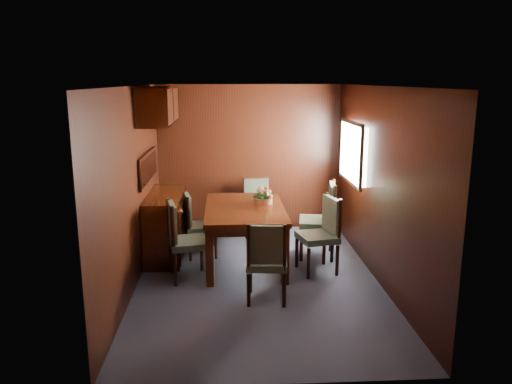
{
  "coord_description": "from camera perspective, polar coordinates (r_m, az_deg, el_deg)",
  "views": [
    {
      "loc": [
        -0.37,
        -5.92,
        2.48
      ],
      "look_at": [
        0.0,
        0.37,
        1.05
      ],
      "focal_mm": 35.0,
      "sensor_mm": 36.0,
      "label": 1
    }
  ],
  "objects": [
    {
      "name": "ground",
      "position": [
        6.43,
        0.2,
        -9.9
      ],
      "size": [
        4.5,
        4.5,
        0.0
      ],
      "primitive_type": "plane",
      "color": "#383D4D",
      "rests_on": "ground"
    },
    {
      "name": "chair_left_near",
      "position": [
        6.32,
        -8.47,
        -5.03
      ],
      "size": [
        0.55,
        0.57,
        1.01
      ],
      "rotation": [
        0.0,
        0.0,
        -1.35
      ],
      "color": "black",
      "rests_on": "ground"
    },
    {
      "name": "flower_centerpiece",
      "position": [
        6.89,
        0.83,
        -0.25
      ],
      "size": [
        0.28,
        0.28,
        0.28
      ],
      "color": "#AD5835",
      "rests_on": "dining_table"
    },
    {
      "name": "room_shell",
      "position": [
        6.32,
        -0.93,
        5.06
      ],
      "size": [
        3.06,
        4.52,
        2.41
      ],
      "color": "black",
      "rests_on": "ground"
    },
    {
      "name": "chair_left_far",
      "position": [
        7.12,
        -6.93,
        -3.36
      ],
      "size": [
        0.5,
        0.51,
        0.92
      ],
      "rotation": [
        0.0,
        0.0,
        -1.36
      ],
      "color": "black",
      "rests_on": "ground"
    },
    {
      "name": "chair_right_far",
      "position": [
        7.09,
        7.67,
        -2.69
      ],
      "size": [
        0.57,
        0.59,
        1.08
      ],
      "rotation": [
        0.0,
        0.0,
        1.41
      ],
      "color": "black",
      "rests_on": "ground"
    },
    {
      "name": "chair_foot",
      "position": [
        8.08,
        0.09,
        -1.31
      ],
      "size": [
        0.46,
        0.44,
        0.92
      ],
      "rotation": [
        0.0,
        0.0,
        3.2
      ],
      "color": "black",
      "rests_on": "ground"
    },
    {
      "name": "chair_right_near",
      "position": [
        6.56,
        7.65,
        -4.32
      ],
      "size": [
        0.55,
        0.57,
        1.01
      ],
      "rotation": [
        0.0,
        0.0,
        1.79
      ],
      "color": "black",
      "rests_on": "ground"
    },
    {
      "name": "chair_head",
      "position": [
        5.61,
        1.23,
        -7.55
      ],
      "size": [
        0.49,
        0.48,
        0.96
      ],
      "rotation": [
        0.0,
        0.0,
        -0.1
      ],
      "color": "black",
      "rests_on": "ground"
    },
    {
      "name": "sideboard",
      "position": [
        7.26,
        -10.21,
        -3.64
      ],
      "size": [
        0.48,
        1.4,
        0.9
      ],
      "primitive_type": "cube",
      "color": "black",
      "rests_on": "ground"
    },
    {
      "name": "dining_table",
      "position": [
        6.77,
        -1.28,
        -2.62
      ],
      "size": [
        1.06,
        1.7,
        0.79
      ],
      "rotation": [
        0.0,
        0.0,
        0.0
      ],
      "color": "black",
      "rests_on": "ground"
    }
  ]
}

